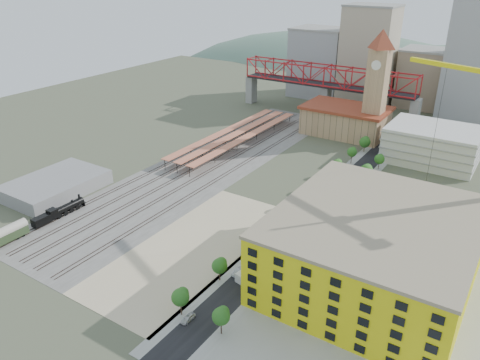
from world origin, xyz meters
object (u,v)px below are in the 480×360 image
Objects in this scene: clock_tower at (378,76)px; car_0 at (188,318)px; site_trailer_a at (251,272)px; construction_building at (374,249)px; site_trailer_b at (262,261)px; site_trailer_c at (286,238)px; coach at (0,237)px; locomotive at (61,211)px; site_trailer_d at (309,216)px.

clock_tower is 13.10× the size of car_0.
construction_building is at bearing 39.47° from site_trailer_a.
site_trailer_c is at bearing 105.68° from site_trailer_b.
car_0 is (63.00, 4.70, -2.04)m from coach.
site_trailer_a reaches higher than site_trailer_c.
construction_building is at bearing 51.50° from car_0.
coach reaches higher than site_trailer_c.
site_trailer_b is (66.00, 11.63, -0.54)m from locomotive.
site_trailer_d is at bearing 142.21° from construction_building.
site_trailer_c is (66.00, 25.12, -0.58)m from locomotive.
locomotive reaches higher than site_trailer_c.
coach reaches higher than site_trailer_a.
car_0 is (5.00, -135.73, -28.02)m from clock_tower.
construction_building is 30.75m from site_trailer_a.
construction_building is at bearing -44.98° from site_trailer_d.
construction_building is 5.76× the size of site_trailer_d.
construction_building is 28.61m from site_trailer_b.
site_trailer_d is at bearing 31.56° from locomotive.
construction_building reaches higher than site_trailer_b.
site_trailer_b is at bearing 84.22° from car_0.
clock_tower reaches higher than site_trailer_b.
site_trailer_c is (66.00, 45.18, -1.47)m from coach.
site_trailer_b reaches higher than site_trailer_a.
site_trailer_a is 0.98× the size of site_trailer_b.
site_trailer_d is at bearing 42.56° from coach.
locomotive is at bearing 90.00° from coach.
clock_tower reaches higher than site_trailer_d.
car_0 is (-3.00, -55.89, -0.53)m from site_trailer_d.
car_0 is (-3.00, -21.48, -0.57)m from site_trailer_a.
site_trailer_d is (66.00, 40.53, -0.62)m from locomotive.
site_trailer_a reaches higher than site_trailer_d.
site_trailer_d is (-26.00, 20.16, -8.21)m from construction_building.
locomotive is 67.02m from site_trailer_b.
coach reaches higher than locomotive.
car_0 is at bearing -100.26° from site_trailer_d.
construction_building reaches higher than site_trailer_a.
site_trailer_c is (8.00, -95.25, -27.46)m from clock_tower.
construction_building is 5.58× the size of site_trailer_c.
site_trailer_b is at bearing 9.99° from locomotive.
site_trailer_c is at bearing 34.40° from coach.
clock_tower reaches higher than coach.
construction_building is 5.43× the size of site_trailer_b.
locomotive is 4.91× the size of car_0.
coach is at bearing -156.27° from construction_building.
clock_tower is 154.14m from coach.
site_trailer_d is (0.00, 28.91, -0.07)m from site_trailer_b.
clock_tower is at bearing 108.78° from construction_building.
coach is 1.79× the size of site_trailer_c.
construction_building is (34.00, -99.99, -19.29)m from clock_tower.
coach is at bearing -175.17° from car_0.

